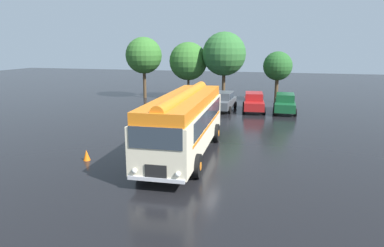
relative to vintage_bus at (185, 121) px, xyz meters
name	(u,v)px	position (x,y,z in m)	size (l,w,h in m)	color
ground_plane	(195,155)	(0.55, 0.03, -1.89)	(120.00, 120.00, 0.00)	black
vintage_bus	(185,121)	(0.00, 0.00, 0.00)	(3.23, 10.23, 3.49)	beige
car_near_left	(191,99)	(-3.40, 13.84, -1.05)	(1.97, 4.21, 1.66)	navy
car_mid_left	(223,101)	(-0.23, 13.36, -1.05)	(2.11, 4.28, 1.66)	#4C5156
car_mid_right	(254,102)	(2.49, 13.66, -1.05)	(2.30, 4.36, 1.66)	maroon
car_far_right	(285,103)	(5.18, 13.66, -1.05)	(2.00, 4.22, 1.66)	#144C28
tree_far_left	(145,55)	(-10.01, 18.80, 2.87)	(3.99, 3.99, 6.69)	#4C3823
tree_left_of_centre	(188,62)	(-5.22, 19.33, 2.10)	(4.13, 4.13, 6.14)	#4C3823
tree_centre	(225,54)	(-1.10, 19.16, 3.04)	(4.55, 4.55, 7.17)	#4C3823
tree_right_of_centre	(278,67)	(4.29, 19.50, 1.73)	(2.95, 2.95, 5.19)	#4C3823
traffic_cone	(87,155)	(-4.63, -2.17, -1.62)	(0.36, 0.36, 0.55)	orange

